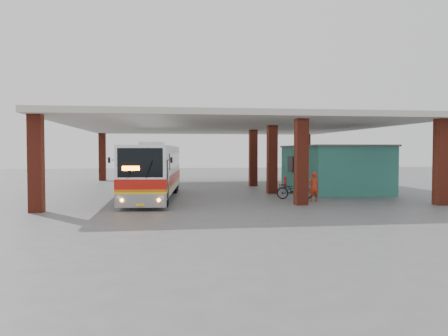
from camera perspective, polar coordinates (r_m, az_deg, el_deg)
name	(u,v)px	position (r m, az deg, el deg)	size (l,w,h in m)	color
ground	(233,199)	(24.75, 1.21, -4.08)	(90.00, 90.00, 0.00)	#515154
brick_columns	(242,159)	(29.77, 2.42, 1.18)	(20.10, 21.60, 4.35)	maroon
canopy_roof	(226,126)	(31.15, 0.24, 5.51)	(21.00, 23.00, 0.30)	beige
shop_building	(333,168)	(30.51, 14.04, -0.01)	(5.20, 8.20, 3.11)	#2E7563
coach_bus	(154,171)	(25.23, -9.14, -0.36)	(3.28, 11.17, 3.21)	white
motorcycle	(294,190)	(24.90, 9.16, -2.87)	(0.69, 1.98, 1.04)	black
pedestrian	(314,187)	(24.10, 11.62, -2.40)	(0.58, 0.38, 1.59)	red
red_chair	(284,183)	(32.45, 7.84, -1.92)	(0.47, 0.47, 0.83)	#AF1812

